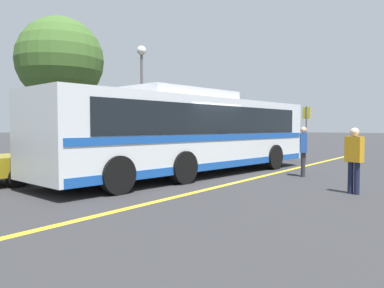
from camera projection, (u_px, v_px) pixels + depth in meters
ground_plane at (197, 177)px, 12.99m from camera, size 220.00×220.00×0.00m
lane_strip_0 at (247, 180)px, 12.12m from camera, size 31.57×0.20×0.01m
curb_strip at (100, 165)px, 16.41m from camera, size 39.57×0.36×0.15m
transit_bus at (192, 132)px, 13.34m from camera, size 12.06×3.80×3.01m
parked_car_2 at (113, 150)px, 15.24m from camera, size 4.25×2.24×1.52m
parked_car_3 at (188, 146)px, 19.18m from camera, size 4.38×2.03×1.41m
parked_car_4 at (250, 143)px, 24.53m from camera, size 4.22×1.93×1.30m
pedestrian_0 at (354, 156)px, 9.56m from camera, size 0.33×0.47×1.70m
pedestrian_1 at (303, 148)px, 12.96m from camera, size 0.47×0.37×1.73m
bus_stop_sign at (306, 127)px, 18.04m from camera, size 0.07×0.40×2.73m
street_lamp at (142, 79)px, 19.35m from camera, size 0.48×0.48×5.91m
tree_1 at (60, 61)px, 18.63m from camera, size 4.27×4.27×7.17m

